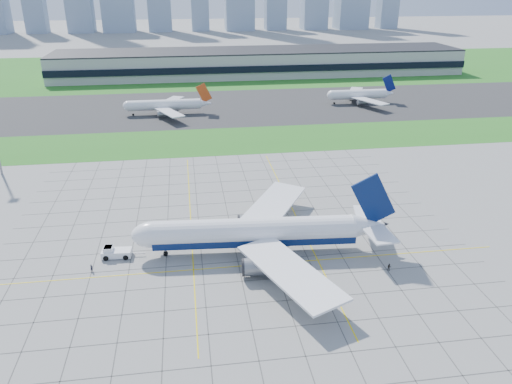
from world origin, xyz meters
TOP-DOWN VIEW (x-y plane):
  - ground at (0.00, 0.00)m, footprint 1400.00×1400.00m
  - grass_median at (0.00, 90.00)m, footprint 700.00×35.00m
  - asphalt_taxiway at (0.00, 145.00)m, footprint 700.00×75.00m
  - grass_far at (0.00, 255.00)m, footprint 700.00×145.00m
  - apron_markings at (0.43, 11.09)m, footprint 120.00×130.00m
  - terminal at (40.00, 229.87)m, footprint 260.00×43.00m
  - airliner at (4.75, 3.53)m, footprint 60.41×61.05m
  - pushback_tug at (-27.49, 6.08)m, footprint 9.81×3.81m
  - crew_near at (-31.90, 0.46)m, footprint 0.74×0.73m
  - crew_far at (32.26, -8.50)m, footprint 1.00×0.90m
  - distant_jet_1 at (-18.43, 134.55)m, footprint 38.49×42.66m
  - distant_jet_2 at (77.68, 142.97)m, footprint 33.20×42.66m

SIDE VIEW (x-z plane):
  - ground at x=0.00m, z-range 0.00..0.00m
  - apron_markings at x=0.43m, z-range 0.00..0.03m
  - grass_median at x=0.00m, z-range 0.00..0.04m
  - grass_far at x=0.00m, z-range 0.00..0.04m
  - asphalt_taxiway at x=0.00m, z-range 0.01..0.05m
  - crew_far at x=32.26m, z-range 0.00..1.71m
  - crew_near at x=-31.90m, z-range 0.00..1.73m
  - pushback_tug at x=-27.49m, z-range -0.15..2.55m
  - distant_jet_2 at x=77.68m, z-range -2.56..11.52m
  - distant_jet_1 at x=-18.43m, z-range -2.55..11.52m
  - airliner at x=4.75m, z-range -4.31..14.70m
  - terminal at x=40.00m, z-range -0.01..15.79m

